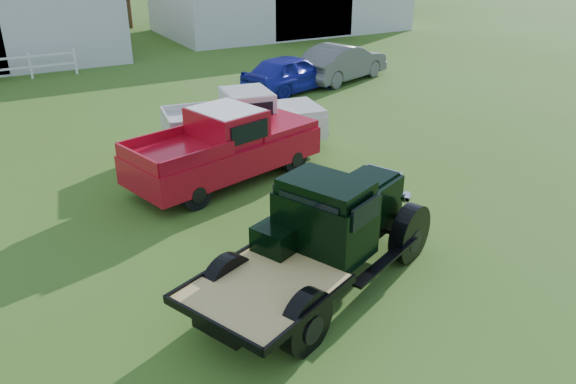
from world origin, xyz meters
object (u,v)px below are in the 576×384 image
white_pickup (244,121)px  misc_car_blue (291,73)px  misc_car_grey (342,62)px  red_pickup (225,145)px  vintage_flatbed (321,236)px

white_pickup → misc_car_blue: size_ratio=1.08×
misc_car_blue → white_pickup: bearing=123.2°
misc_car_grey → red_pickup: bearing=111.0°
red_pickup → misc_car_grey: red_pickup is taller
white_pickup → misc_car_blue: white_pickup is taller
vintage_flatbed → red_pickup: size_ratio=0.99×
vintage_flatbed → red_pickup: (0.44, 5.57, -0.07)m
white_pickup → misc_car_grey: bearing=46.9°
vintage_flatbed → misc_car_blue: bearing=39.9°
vintage_flatbed → red_pickup: 5.59m
vintage_flatbed → white_pickup: (1.91, 7.47, -0.17)m
white_pickup → misc_car_grey: size_ratio=1.01×
misc_car_blue → misc_car_grey: 3.11m
red_pickup → misc_car_grey: size_ratio=1.11×
white_pickup → misc_car_blue: bearing=58.0°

